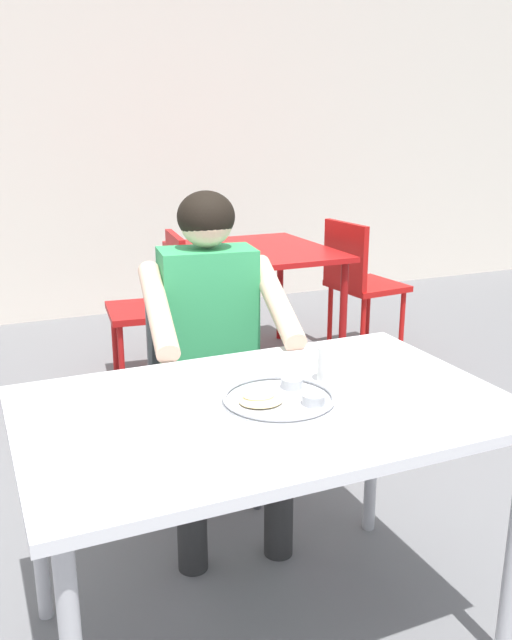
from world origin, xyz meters
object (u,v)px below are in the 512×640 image
table_foreground (266,428)px  chair_red_left (158,298)px  chair_foreground (201,374)px  diner_foreground (213,333)px  thali_tray (280,397)px  table_background_red (255,262)px  drinking_cup (332,363)px  chair_red_right (358,277)px

table_foreground → chair_red_left: 2.13m
chair_foreground → diner_foreground: diner_foreground is taller
thali_tray → chair_foreground: chair_foreground is taller
chair_foreground → chair_red_left: 1.23m
diner_foreground → thali_tray: bearing=-95.2°
thali_tray → table_background_red: thali_tray is taller
table_foreground → drinking_cup: size_ratio=12.32×
thali_tray → diner_foreground: size_ratio=0.25×
thali_tray → drinking_cup: bearing=19.6°
chair_red_left → chair_red_right: bearing=-2.0°
drinking_cup → table_background_red: size_ratio=0.11×
table_background_red → table_foreground: bearing=-112.9°
chair_red_left → chair_red_right: 1.28m
thali_tray → diner_foreground: (0.06, 0.67, -0.03)m
table_foreground → thali_tray: thali_tray is taller
chair_red_right → table_background_red: bearing=174.3°
thali_tray → chair_red_left: size_ratio=0.35×
table_background_red → chair_red_right: 0.69m
drinking_cup → chair_foreground: chair_foreground is taller
diner_foreground → table_background_red: 1.66m
drinking_cup → chair_red_left: 2.06m
table_foreground → chair_foreground: (0.12, 0.88, -0.18)m
table_background_red → chair_red_right: bearing=-5.7°
table_foreground → chair_foreground: size_ratio=1.50×
chair_foreground → table_background_red: chair_foreground is taller
chair_foreground → thali_tray: bearing=-95.4°
thali_tray → chair_red_left: 2.14m
diner_foreground → table_background_red: (0.80, 1.45, -0.08)m
thali_tray → table_foreground: bearing=172.8°
diner_foreground → chair_red_right: (1.47, 1.39, -0.22)m
thali_tray → table_background_red: size_ratio=0.31×
drinking_cup → diner_foreground: (-0.13, 0.60, -0.07)m
drinking_cup → chair_foreground: size_ratio=0.12×
drinking_cup → chair_red_right: 2.42m
table_background_red → chair_red_right: (0.68, -0.07, -0.14)m
thali_tray → chair_red_right: bearing=53.3°
thali_tray → chair_foreground: size_ratio=0.36×
chair_red_left → chair_red_right: (1.28, -0.04, 0.01)m
thali_tray → chair_foreground: bearing=84.6°
chair_red_left → chair_foreground: bearing=-98.0°
drinking_cup → chair_foreground: bearing=97.6°
chair_red_right → drinking_cup: bearing=-123.9°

